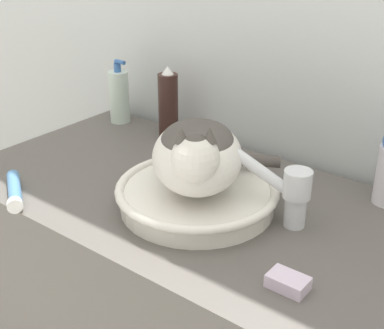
{
  "coord_description": "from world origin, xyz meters",
  "views": [
    {
      "loc": [
        0.61,
        -0.55,
        1.43
      ],
      "look_at": [
        -0.0,
        0.24,
        0.96
      ],
      "focal_mm": 50.0,
      "sensor_mm": 36.0,
      "label": 1
    }
  ],
  "objects_px": {
    "faucet": "(290,191)",
    "cream_tube": "(15,190)",
    "hairspray_can_black": "(168,104)",
    "cat": "(196,153)",
    "soap_pump_bottle": "(119,96)",
    "soap_bar": "(288,282)"
  },
  "relations": [
    {
      "from": "faucet",
      "to": "cream_tube",
      "type": "xyz_separation_m",
      "value": [
        -0.54,
        -0.27,
        -0.06
      ]
    },
    {
      "from": "hairspray_can_black",
      "to": "cream_tube",
      "type": "bearing_deg",
      "value": -94.99
    },
    {
      "from": "cat",
      "to": "faucet",
      "type": "height_order",
      "value": "cat"
    },
    {
      "from": "hairspray_can_black",
      "to": "cream_tube",
      "type": "xyz_separation_m",
      "value": [
        -0.04,
        -0.48,
        -0.08
      ]
    },
    {
      "from": "cream_tube",
      "to": "hairspray_can_black",
      "type": "bearing_deg",
      "value": 85.01
    },
    {
      "from": "soap_pump_bottle",
      "to": "cream_tube",
      "type": "xyz_separation_m",
      "value": [
        0.15,
        -0.48,
        -0.07
      ]
    },
    {
      "from": "hairspray_can_black",
      "to": "soap_bar",
      "type": "bearing_deg",
      "value": -33.5
    },
    {
      "from": "hairspray_can_black",
      "to": "cream_tube",
      "type": "height_order",
      "value": "hairspray_can_black"
    },
    {
      "from": "faucet",
      "to": "soap_pump_bottle",
      "type": "xyz_separation_m",
      "value": [
        -0.69,
        0.21,
        0.0
      ]
    },
    {
      "from": "cat",
      "to": "soap_bar",
      "type": "height_order",
      "value": "cat"
    },
    {
      "from": "cream_tube",
      "to": "soap_bar",
      "type": "height_order",
      "value": "cream_tube"
    },
    {
      "from": "hairspray_can_black",
      "to": "soap_pump_bottle",
      "type": "distance_m",
      "value": 0.19
    },
    {
      "from": "soap_pump_bottle",
      "to": "soap_bar",
      "type": "relative_size",
      "value": 2.81
    },
    {
      "from": "cat",
      "to": "hairspray_can_black",
      "type": "xyz_separation_m",
      "value": [
        -0.31,
        0.28,
        -0.04
      ]
    },
    {
      "from": "soap_pump_bottle",
      "to": "faucet",
      "type": "bearing_deg",
      "value": -17.2
    },
    {
      "from": "faucet",
      "to": "soap_pump_bottle",
      "type": "bearing_deg",
      "value": -33.69
    },
    {
      "from": "soap_pump_bottle",
      "to": "soap_bar",
      "type": "xyz_separation_m",
      "value": [
        0.79,
        -0.4,
        -0.07
      ]
    },
    {
      "from": "cat",
      "to": "soap_bar",
      "type": "xyz_separation_m",
      "value": [
        0.29,
        -0.12,
        -0.12
      ]
    },
    {
      "from": "hairspray_can_black",
      "to": "soap_pump_bottle",
      "type": "bearing_deg",
      "value": 180.0
    },
    {
      "from": "cat",
      "to": "cream_tube",
      "type": "xyz_separation_m",
      "value": [
        -0.35,
        -0.21,
        -0.12
      ]
    },
    {
      "from": "hairspray_can_black",
      "to": "soap_pump_bottle",
      "type": "height_order",
      "value": "hairspray_can_black"
    },
    {
      "from": "faucet",
      "to": "soap_pump_bottle",
      "type": "height_order",
      "value": "soap_pump_bottle"
    }
  ]
}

